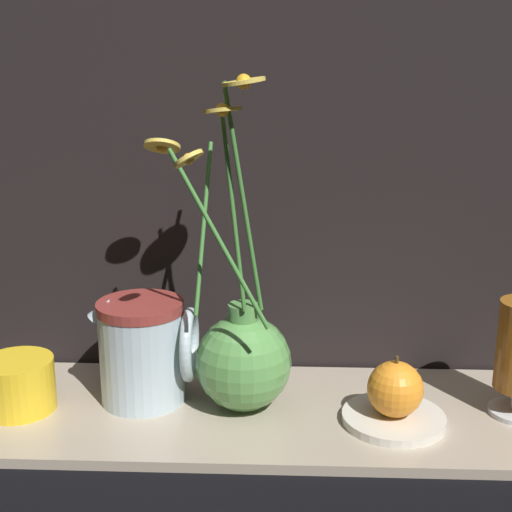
{
  "coord_description": "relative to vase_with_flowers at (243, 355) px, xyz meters",
  "views": [
    {
      "loc": [
        0.03,
        -0.78,
        0.42
      ],
      "look_at": [
        -0.01,
        0.0,
        0.2
      ],
      "focal_mm": 50.0,
      "sensor_mm": 36.0,
      "label": 1
    }
  ],
  "objects": [
    {
      "name": "saucer_plate",
      "position": [
        0.18,
        -0.03,
        -0.06
      ],
      "size": [
        0.12,
        0.12,
        0.01
      ],
      "color": "silver",
      "rests_on": "shelf"
    },
    {
      "name": "orange_fruit",
      "position": [
        0.18,
        -0.03,
        -0.03
      ],
      "size": [
        0.06,
        0.06,
        0.07
      ],
      "color": "orange",
      "rests_on": "saucer_plate"
    },
    {
      "name": "ground_plane",
      "position": [
        0.02,
        -0.0,
        -0.08
      ],
      "size": [
        6.0,
        6.0,
        0.0
      ],
      "primitive_type": "plane",
      "color": "black"
    },
    {
      "name": "ceramic_pitcher",
      "position": [
        -0.12,
        0.01,
        0.0
      ],
      "size": [
        0.13,
        0.1,
        0.14
      ],
      "color": "silver",
      "rests_on": "shelf"
    },
    {
      "name": "shelf",
      "position": [
        0.02,
        -0.0,
        -0.07
      ],
      "size": [
        0.77,
        0.25,
        0.01
      ],
      "color": "tan",
      "rests_on": "ground_plane"
    },
    {
      "name": "yellow_mug",
      "position": [
        -0.27,
        -0.02,
        -0.04
      ],
      "size": [
        0.1,
        0.09,
        0.06
      ],
      "color": "yellow",
      "rests_on": "shelf"
    },
    {
      "name": "vase_with_flowers",
      "position": [
        0.0,
        0.0,
        0.0
      ],
      "size": [
        0.17,
        0.18,
        0.39
      ],
      "color": "#59994C",
      "rests_on": "shelf"
    }
  ]
}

